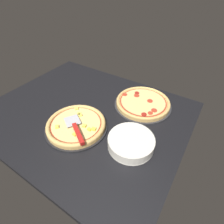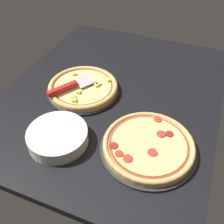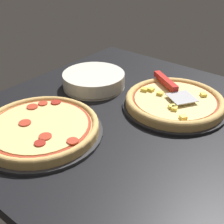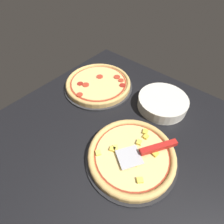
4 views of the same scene
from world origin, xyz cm
name	(u,v)px [view 4 (image 4 of 4)]	position (x,y,z in cm)	size (l,w,h in cm)	color
ground_plane	(98,148)	(0.00, 0.00, -1.80)	(122.34, 99.14, 3.60)	black
pizza_pan_front	(131,157)	(4.55, -13.82, 0.50)	(35.32, 35.32, 1.00)	black
pizza_front	(132,155)	(4.56, -13.81, 2.60)	(33.20, 33.20, 3.44)	#DBAD60
pizza_pan_back	(98,86)	(27.43, 25.21, 0.50)	(36.97, 36.97, 1.00)	#2D2D30
pizza_back	(98,83)	(27.43, 25.20, 2.62)	(34.76, 34.76, 3.06)	#DBAD60
serving_spatula	(153,149)	(10.24, -19.09, 5.27)	(22.36, 16.62, 2.00)	#B7B7BC
plate_stack	(162,102)	(36.66, -8.72, 2.80)	(23.58, 23.58, 5.60)	silver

